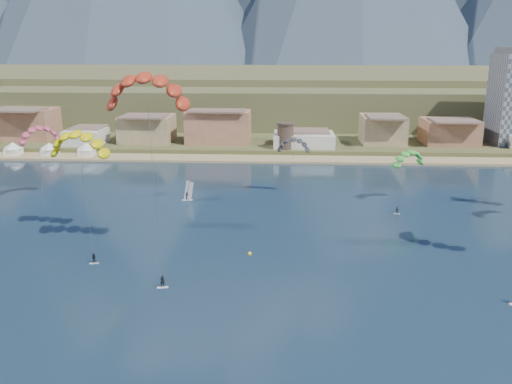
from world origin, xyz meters
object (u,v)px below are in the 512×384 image
Objects in this scene: watchtower at (285,135)px; kitesurfer_yellow at (78,140)px; kitesurfer_green at (409,156)px; buoy at (250,254)px; windsurfer at (188,194)px; kitesurfer_red at (146,85)px.

kitesurfer_yellow is (-37.42, -78.17, 11.82)m from watchtower.
kitesurfer_yellow is 70.02m from kitesurfer_green.
kitesurfer_green is at bearing 44.74° from buoy.
windsurfer reaches higher than buoy.
kitesurfer_yellow reaches higher than watchtower.
watchtower reaches higher than windsurfer.
kitesurfer_yellow is 5.23× the size of windsurfer.
buoy is (-33.39, -33.09, -10.70)m from kitesurfer_green.
kitesurfer_red is at bearing -103.56° from watchtower.
kitesurfer_red is 46.29× the size of buoy.
kitesurfer_yellow reaches higher than windsurfer.
kitesurfer_yellow is (-15.90, 11.03, -10.63)m from kitesurfer_red.
watchtower is at bearing 117.41° from kitesurfer_green.
buoy is at bearing 10.79° from kitesurfer_red.
buoy is at bearing -135.26° from kitesurfer_green.
kitesurfer_yellow is 1.62× the size of kitesurfer_green.
kitesurfer_green reaches higher than windsurfer.
watchtower is 86.63m from buoy.
kitesurfer_yellow is at bearing -158.92° from kitesurfer_green.
kitesurfer_red is at bearing -34.75° from kitesurfer_yellow.
kitesurfer_red reaches higher than watchtower.
kitesurfer_yellow is 33.18× the size of buoy.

